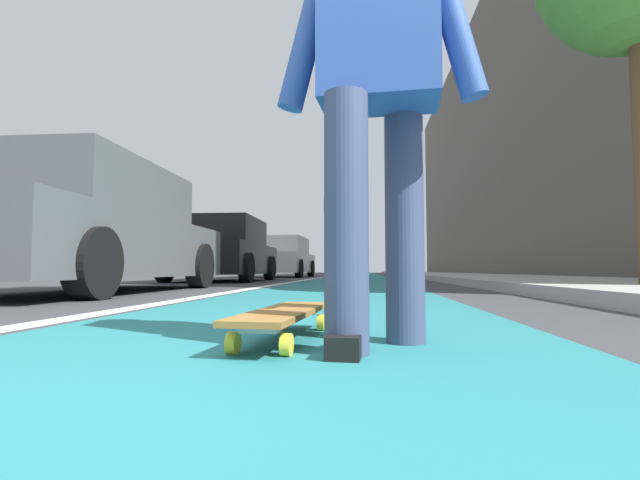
% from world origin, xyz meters
% --- Properties ---
extents(ground_plane, '(80.00, 80.00, 0.00)m').
position_xyz_m(ground_plane, '(10.00, 0.00, 0.00)').
color(ground_plane, '#38383D').
extents(bike_lane_paint, '(56.00, 2.18, 0.00)m').
position_xyz_m(bike_lane_paint, '(24.00, 0.00, 0.00)').
color(bike_lane_paint, '#237075').
rests_on(bike_lane_paint, ground).
extents(lane_stripe_white, '(52.00, 0.16, 0.01)m').
position_xyz_m(lane_stripe_white, '(20.00, 1.24, 0.00)').
color(lane_stripe_white, silver).
rests_on(lane_stripe_white, ground).
extents(sidewalk_curb, '(52.00, 3.20, 0.12)m').
position_xyz_m(sidewalk_curb, '(18.00, -3.53, 0.06)').
color(sidewalk_curb, '#9E9B93').
rests_on(sidewalk_curb, ground).
extents(building_facade, '(40.00, 1.20, 13.35)m').
position_xyz_m(building_facade, '(22.00, -6.54, 6.68)').
color(building_facade, '#5E564D').
rests_on(building_facade, ground).
extents(skateboard, '(0.85, 0.27, 0.11)m').
position_xyz_m(skateboard, '(0.82, -0.05, 0.09)').
color(skateboard, yellow).
rests_on(skateboard, ground).
extents(skater_person, '(0.45, 0.72, 1.64)m').
position_xyz_m(skater_person, '(0.67, -0.39, 0.94)').
color(skater_person, '#384260').
rests_on(skater_person, ground).
extents(parked_car_near, '(4.34, 1.89, 1.48)m').
position_xyz_m(parked_car_near, '(4.23, 2.85, 0.71)').
color(parked_car_near, '#4C5156').
rests_on(parked_car_near, ground).
extents(parked_car_mid, '(4.05, 2.04, 1.47)m').
position_xyz_m(parked_car_mid, '(9.77, 3.03, 0.70)').
color(parked_car_mid, black).
rests_on(parked_car_mid, ground).
extents(parked_car_far, '(4.60, 2.11, 1.48)m').
position_xyz_m(parked_car_far, '(16.25, 2.79, 0.71)').
color(parked_car_far, silver).
rests_on(parked_car_far, ground).
extents(traffic_light, '(0.33, 0.28, 4.00)m').
position_xyz_m(traffic_light, '(22.90, 1.64, 2.78)').
color(traffic_light, '#2D2D2D').
rests_on(traffic_light, ground).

